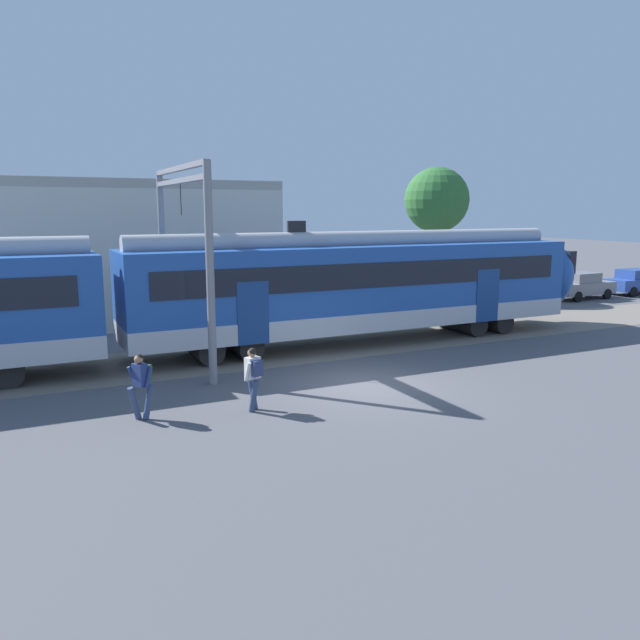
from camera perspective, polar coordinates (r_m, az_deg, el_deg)
The scene contains 11 objects.
ground_plane at distance 18.62m, azimuth 3.88°, elevation -5.94°, with size 160.00×160.00×0.00m, color #515156.
track_bed at distance 21.38m, azimuth -22.96°, elevation -4.61°, with size 80.00×4.40×0.01m, color slate.
commuter_train at distance 21.20m, azimuth -16.67°, elevation 1.85°, with size 38.05×3.07×4.73m.
pedestrian_navy at distance 15.97m, azimuth -16.04°, elevation -5.34°, with size 0.71×0.51×1.67m.
pedestrian_white at distance 16.08m, azimuth -6.12°, elevation -4.90°, with size 0.53×0.71×1.67m.
parked_car_red at distance 35.26m, azimuth 17.45°, elevation 2.52°, with size 4.04×1.83×1.54m.
parked_car_grey at distance 39.29m, azimuth 22.79°, elevation 2.92°, with size 4.07×1.89×1.54m.
parked_car_blue at distance 42.92m, azimuth 26.93°, elevation 3.16°, with size 4.01×1.78×1.54m.
catenary_gantry at distance 21.36m, azimuth -12.49°, elevation 7.64°, with size 0.24×6.64×6.53m.
background_building at distance 29.62m, azimuth -19.81°, elevation 5.75°, with size 15.95×5.00×9.20m.
street_tree_right at distance 37.18m, azimuth 10.63°, elevation 10.70°, with size 3.73×3.73×7.55m.
Camera 1 is at (-8.94, -15.51, 5.12)m, focal length 35.00 mm.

